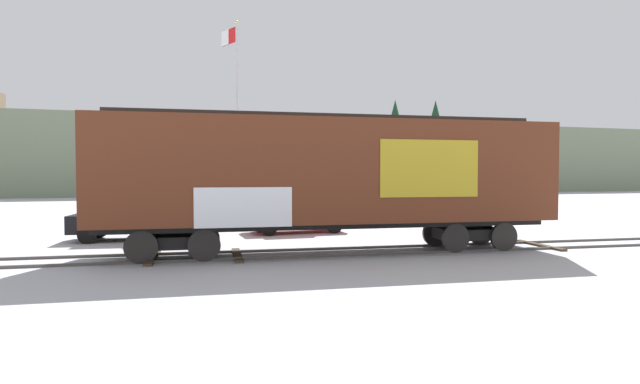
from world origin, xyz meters
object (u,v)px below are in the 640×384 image
object	(u,v)px
parked_car_red	(296,214)
freight_car	(331,174)
flagpole	(235,101)
parked_car_black	(137,217)

from	to	relation	value
parked_car_red	freight_car	bearing A→B (deg)	-93.03
flagpole	parked_car_black	size ratio (longest dim) A/B	2.03
parked_car_black	freight_car	bearing A→B (deg)	-41.04
freight_car	parked_car_red	xyz separation A→B (m)	(0.31, 5.83, -1.69)
parked_car_red	flagpole	bearing A→B (deg)	118.94
parked_car_black	flagpole	bearing A→B (deg)	45.78
freight_car	parked_car_black	world-z (taller)	freight_car
flagpole	parked_car_black	bearing A→B (deg)	-134.22
freight_car	parked_car_black	xyz separation A→B (m)	(-6.01, 5.23, -1.62)
freight_car	flagpole	distance (m)	10.37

